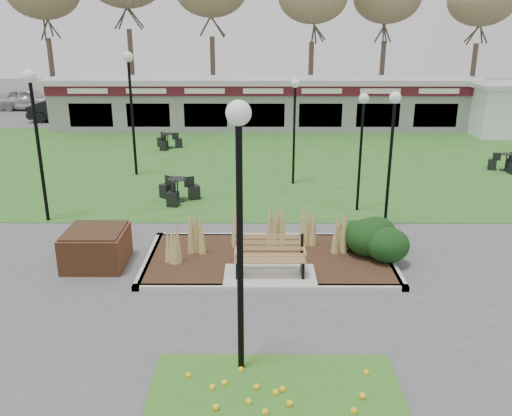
{
  "coord_description": "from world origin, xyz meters",
  "views": [
    {
      "loc": [
        -0.3,
        -11.66,
        5.86
      ],
      "look_at": [
        -0.34,
        2.0,
        1.19
      ],
      "focal_mm": 38.0,
      "sensor_mm": 36.0,
      "label": 1
    }
  ],
  "objects_px": {
    "lamp_post_mid_left": "(34,113)",
    "bistro_set_c": "(178,193)",
    "park_bench": "(270,255)",
    "lamp_post_far_left": "(130,87)",
    "lamp_post_far_right": "(362,127)",
    "car_silver": "(30,99)",
    "car_black": "(64,110)",
    "bistro_set_d": "(505,165)",
    "bistro_set_b": "(168,143)",
    "lamp_post_near_left": "(393,130)",
    "food_pavilion": "(263,103)",
    "service_hut": "(511,109)",
    "lamp_post_near_right": "(239,183)",
    "brick_planter": "(96,247)",
    "lamp_post_mid_right": "(295,109)"
  },
  "relations": [
    {
      "from": "lamp_post_mid_left",
      "to": "bistro_set_c",
      "type": "relative_size",
      "value": 3.11
    },
    {
      "from": "park_bench",
      "to": "bistro_set_c",
      "type": "height_order",
      "value": "park_bench"
    },
    {
      "from": "park_bench",
      "to": "lamp_post_far_left",
      "type": "distance_m",
      "value": 11.15
    },
    {
      "from": "lamp_post_far_right",
      "to": "car_silver",
      "type": "bearing_deg",
      "value": 131.71
    },
    {
      "from": "car_black",
      "to": "park_bench",
      "type": "bearing_deg",
      "value": -153.69
    },
    {
      "from": "bistro_set_d",
      "to": "bistro_set_b",
      "type": "bearing_deg",
      "value": 163.88
    },
    {
      "from": "lamp_post_near_left",
      "to": "bistro_set_c",
      "type": "bearing_deg",
      "value": 159.32
    },
    {
      "from": "food_pavilion",
      "to": "service_hut",
      "type": "distance_m",
      "value": 13.64
    },
    {
      "from": "food_pavilion",
      "to": "bistro_set_c",
      "type": "distance_m",
      "value": 14.14
    },
    {
      "from": "service_hut",
      "to": "car_black",
      "type": "bearing_deg",
      "value": 170.48
    },
    {
      "from": "lamp_post_near_right",
      "to": "car_black",
      "type": "bearing_deg",
      "value": 114.63
    },
    {
      "from": "park_bench",
      "to": "car_silver",
      "type": "relative_size",
      "value": 0.38
    },
    {
      "from": "lamp_post_near_right",
      "to": "lamp_post_mid_left",
      "type": "bearing_deg",
      "value": 129.07
    },
    {
      "from": "service_hut",
      "to": "lamp_post_far_right",
      "type": "distance_m",
      "value": 16.6
    },
    {
      "from": "park_bench",
      "to": "lamp_post_near_right",
      "type": "relative_size",
      "value": 0.36
    },
    {
      "from": "park_bench",
      "to": "brick_planter",
      "type": "bearing_deg",
      "value": 170.31
    },
    {
      "from": "lamp_post_mid_right",
      "to": "car_silver",
      "type": "height_order",
      "value": "lamp_post_mid_right"
    },
    {
      "from": "lamp_post_mid_left",
      "to": "lamp_post_far_right",
      "type": "relative_size",
      "value": 1.21
    },
    {
      "from": "car_silver",
      "to": "car_black",
      "type": "relative_size",
      "value": 1.05
    },
    {
      "from": "service_hut",
      "to": "bistro_set_b",
      "type": "xyz_separation_m",
      "value": [
        -18.21,
        -3.44,
        -1.19
      ]
    },
    {
      "from": "lamp_post_mid_right",
      "to": "car_silver",
      "type": "xyz_separation_m",
      "value": [
        -17.49,
        18.66,
        -2.12
      ]
    },
    {
      "from": "service_hut",
      "to": "lamp_post_far_left",
      "type": "relative_size",
      "value": 0.91
    },
    {
      "from": "lamp_post_far_right",
      "to": "bistro_set_b",
      "type": "xyz_separation_m",
      "value": [
        -7.7,
        9.33,
        -2.52
      ]
    },
    {
      "from": "bistro_set_c",
      "to": "car_black",
      "type": "distance_m",
      "value": 18.67
    },
    {
      "from": "bistro_set_d",
      "to": "service_hut",
      "type": "bearing_deg",
      "value": 65.86
    },
    {
      "from": "food_pavilion",
      "to": "lamp_post_far_left",
      "type": "xyz_separation_m",
      "value": [
        -5.24,
        -10.32,
        2.06
      ]
    },
    {
      "from": "service_hut",
      "to": "car_black",
      "type": "height_order",
      "value": "service_hut"
    },
    {
      "from": "lamp_post_near_right",
      "to": "bistro_set_b",
      "type": "height_order",
      "value": "lamp_post_near_right"
    },
    {
      "from": "lamp_post_mid_left",
      "to": "car_silver",
      "type": "relative_size",
      "value": 1.03
    },
    {
      "from": "lamp_post_mid_left",
      "to": "bistro_set_b",
      "type": "bearing_deg",
      "value": 78.29
    },
    {
      "from": "brick_planter",
      "to": "food_pavilion",
      "type": "bearing_deg",
      "value": 76.94
    },
    {
      "from": "car_silver",
      "to": "lamp_post_mid_right",
      "type": "bearing_deg",
      "value": -132.58
    },
    {
      "from": "park_bench",
      "to": "lamp_post_mid_left",
      "type": "bearing_deg",
      "value": 149.89
    },
    {
      "from": "lamp_post_mid_left",
      "to": "lamp_post_far_left",
      "type": "height_order",
      "value": "lamp_post_far_left"
    },
    {
      "from": "bistro_set_c",
      "to": "car_black",
      "type": "height_order",
      "value": "car_black"
    },
    {
      "from": "brick_planter",
      "to": "lamp_post_mid_right",
      "type": "height_order",
      "value": "lamp_post_mid_right"
    },
    {
      "from": "food_pavilion",
      "to": "lamp_post_far_right",
      "type": "xyz_separation_m",
      "value": [
        2.98,
        -14.73,
        1.31
      ]
    },
    {
      "from": "lamp_post_near_left",
      "to": "lamp_post_mid_left",
      "type": "height_order",
      "value": "lamp_post_mid_left"
    },
    {
      "from": "lamp_post_mid_right",
      "to": "bistro_set_b",
      "type": "xyz_separation_m",
      "value": [
        -5.78,
        6.21,
        -2.63
      ]
    },
    {
      "from": "lamp_post_far_right",
      "to": "bistro_set_d",
      "type": "height_order",
      "value": "lamp_post_far_right"
    },
    {
      "from": "lamp_post_far_right",
      "to": "bistro_set_d",
      "type": "distance_m",
      "value": 9.05
    },
    {
      "from": "brick_planter",
      "to": "car_black",
      "type": "xyz_separation_m",
      "value": [
        -8.04,
        21.35,
        0.23
      ]
    },
    {
      "from": "lamp_post_mid_left",
      "to": "lamp_post_mid_right",
      "type": "xyz_separation_m",
      "value": [
        7.92,
        4.12,
        -0.48
      ]
    },
    {
      "from": "park_bench",
      "to": "lamp_post_near_left",
      "type": "xyz_separation_m",
      "value": [
        3.56,
        3.46,
        2.36
      ]
    },
    {
      "from": "car_silver",
      "to": "park_bench",
      "type": "bearing_deg",
      "value": -144.18
    },
    {
      "from": "park_bench",
      "to": "bistro_set_d",
      "type": "distance_m",
      "value": 14.21
    },
    {
      "from": "bistro_set_c",
      "to": "bistro_set_d",
      "type": "xyz_separation_m",
      "value": [
        13.11,
        4.08,
        -0.03
      ]
    },
    {
      "from": "food_pavilion",
      "to": "lamp_post_mid_right",
      "type": "relative_size",
      "value": 6.21
    },
    {
      "from": "food_pavilion",
      "to": "car_silver",
      "type": "distance_m",
      "value": 17.88
    },
    {
      "from": "bistro_set_d",
      "to": "brick_planter",
      "type": "bearing_deg",
      "value": -147.26
    }
  ]
}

